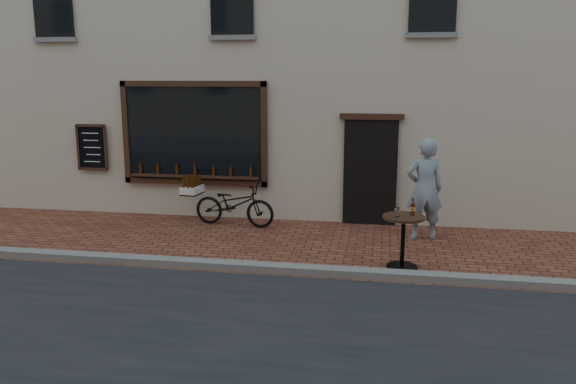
# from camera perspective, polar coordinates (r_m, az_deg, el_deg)

# --- Properties ---
(ground) EXTENTS (90.00, 90.00, 0.00)m
(ground) POSITION_cam_1_polar(r_m,az_deg,el_deg) (8.98, -4.86, -8.30)
(ground) COLOR #5D2C1E
(ground) RESTS_ON ground
(kerb) EXTENTS (90.00, 0.25, 0.12)m
(kerb) POSITION_cam_1_polar(r_m,az_deg,el_deg) (9.15, -4.55, -7.53)
(kerb) COLOR slate
(kerb) RESTS_ON ground
(cargo_bicycle) EXTENTS (2.05, 0.80, 0.97)m
(cargo_bicycle) POSITION_cam_1_polar(r_m,az_deg,el_deg) (11.73, -5.64, -1.19)
(cargo_bicycle) COLOR black
(cargo_bicycle) RESTS_ON ground
(bistro_table) EXTENTS (0.68, 0.68, 1.16)m
(bistro_table) POSITION_cam_1_polar(r_m,az_deg,el_deg) (9.25, 11.65, -3.89)
(bistro_table) COLOR black
(bistro_table) RESTS_ON ground
(pedestrian) EXTENTS (0.78, 0.59, 1.94)m
(pedestrian) POSITION_cam_1_polar(r_m,az_deg,el_deg) (10.90, 13.68, 0.27)
(pedestrian) COLOR gray
(pedestrian) RESTS_ON ground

